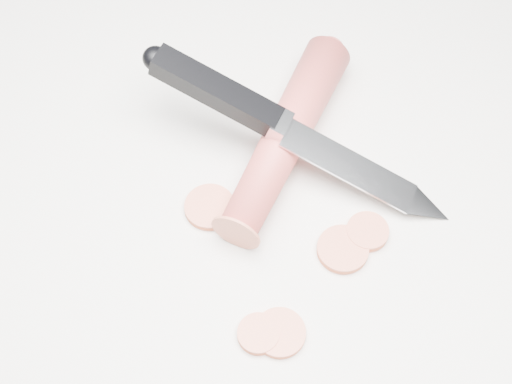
{
  "coord_description": "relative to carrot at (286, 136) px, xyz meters",
  "views": [
    {
      "loc": [
        -0.02,
        -0.25,
        0.46
      ],
      "look_at": [
        -0.03,
        0.01,
        0.02
      ],
      "focal_mm": 50.0,
      "sensor_mm": 36.0,
      "label": 1
    }
  ],
  "objects": [
    {
      "name": "carrot_slice_1",
      "position": [
        -0.05,
        -0.06,
        -0.02
      ],
      "size": [
        0.04,
        0.04,
        0.01
      ],
      "primitive_type": "cylinder",
      "color": "#CC6045",
      "rests_on": "ground"
    },
    {
      "name": "kitchen_knife",
      "position": [
        0.01,
        -0.01,
        0.02
      ],
      "size": [
        0.24,
        0.11,
        0.08
      ],
      "primitive_type": null,
      "color": "silver",
      "rests_on": "ground"
    },
    {
      "name": "carrot_slice_4",
      "position": [
        0.06,
        -0.07,
        -0.02
      ],
      "size": [
        0.03,
        0.03,
        0.01
      ],
      "primitive_type": "cylinder",
      "color": "#CC6045",
      "rests_on": "ground"
    },
    {
      "name": "carrot_slice_2",
      "position": [
        0.04,
        -0.09,
        -0.02
      ],
      "size": [
        0.04,
        0.04,
        0.01
      ],
      "primitive_type": "cylinder",
      "color": "#CC6045",
      "rests_on": "ground"
    },
    {
      "name": "carrot_slice_3",
      "position": [
        0.0,
        -0.15,
        -0.02
      ],
      "size": [
        0.03,
        0.03,
        0.01
      ],
      "primitive_type": "cylinder",
      "color": "#CC6045",
      "rests_on": "ground"
    },
    {
      "name": "carrot_slice_0",
      "position": [
        -0.01,
        -0.15,
        -0.02
      ],
      "size": [
        0.03,
        0.03,
        0.01
      ],
      "primitive_type": "cylinder",
      "color": "#CC6045",
      "rests_on": "ground"
    },
    {
      "name": "carrot",
      "position": [
        0.0,
        0.0,
        0.0
      ],
      "size": [
        0.1,
        0.18,
        0.03
      ],
      "primitive_type": "cylinder",
      "rotation": [
        1.57,
        0.0,
        -0.37
      ],
      "color": "#BE3A36",
      "rests_on": "ground"
    },
    {
      "name": "ground",
      "position": [
        0.01,
        -0.06,
        -0.02
      ],
      "size": [
        2.4,
        2.4,
        0.0
      ],
      "primitive_type": "plane",
      "color": "silver",
      "rests_on": "ground"
    }
  ]
}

